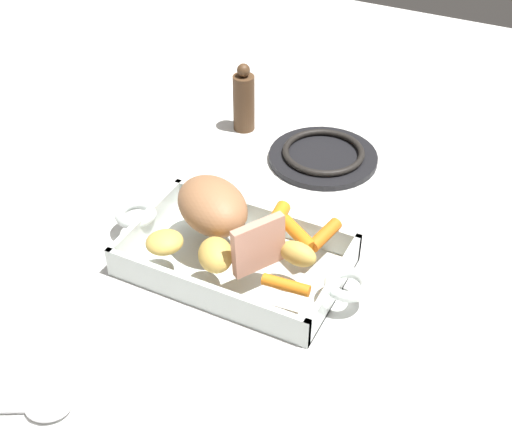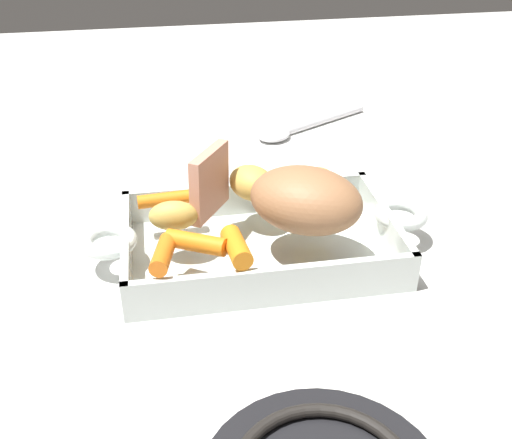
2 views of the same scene
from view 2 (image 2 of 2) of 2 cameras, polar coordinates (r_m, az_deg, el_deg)
The scene contains 12 objects.
ground_plane at distance 0.77m, azimuth 0.32°, elevation -3.24°, with size 2.22×2.22×0.00m, color silver.
roasting_dish at distance 0.76m, azimuth 0.32°, elevation -2.20°, with size 0.43×0.20×0.05m.
pork_roast at distance 0.72m, azimuth 4.58°, elevation 1.79°, with size 0.13×0.10×0.07m, color #9C6A45.
roast_slice_thick at distance 0.75m, azimuth -4.26°, elevation 3.41°, with size 0.01×0.08×0.08m, color tan.
baby_carrot_short at distance 0.68m, azimuth -1.81°, elevation -2.53°, with size 0.02×0.02×0.06m, color orange.
baby_carrot_northwest at distance 0.69m, azimuth -5.51°, elevation -2.11°, with size 0.02×0.02×0.07m, color orange.
baby_carrot_long at distance 0.68m, azimuth -8.48°, elevation -3.16°, with size 0.02×0.02×0.06m, color orange.
baby_carrot_center_left at distance 0.78m, azimuth -8.32°, elevation 1.86°, with size 0.02×0.02×0.07m, color orange.
potato_golden_small at distance 0.73m, azimuth -7.55°, elevation 0.24°, with size 0.06×0.03×0.04m, color gold.
potato_halved at distance 0.81m, azimuth 5.48°, elevation 3.55°, with size 0.06×0.05×0.03m, color gold.
potato_whole at distance 0.79m, azimuth -0.26°, elevation 3.39°, with size 0.06×0.05×0.04m, color gold.
serving_spoon at distance 1.10m, azimuth 3.97°, elevation 8.47°, with size 0.23×0.14×0.02m.
Camera 2 is at (-0.11, -0.62, 0.44)m, focal length 43.70 mm.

